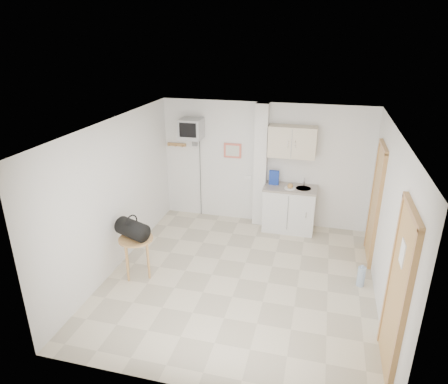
% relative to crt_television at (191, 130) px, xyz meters
% --- Properties ---
extents(ground, '(4.50, 4.50, 0.00)m').
position_rel_crt_television_xyz_m(ground, '(1.45, -2.02, -1.94)').
color(ground, beige).
rests_on(ground, ground).
extents(room_envelope, '(4.24, 4.54, 2.55)m').
position_rel_crt_television_xyz_m(room_envelope, '(1.69, -1.93, -0.40)').
color(room_envelope, white).
rests_on(room_envelope, ground).
extents(kitchenette, '(1.03, 0.58, 2.10)m').
position_rel_crt_television_xyz_m(kitchenette, '(2.02, -0.02, -1.13)').
color(kitchenette, silver).
rests_on(kitchenette, ground).
extents(crt_television, '(0.44, 0.45, 2.15)m').
position_rel_crt_television_xyz_m(crt_television, '(0.00, 0.00, 0.00)').
color(crt_television, slate).
rests_on(crt_television, ground).
extents(round_table, '(0.55, 0.55, 0.67)m').
position_rel_crt_television_xyz_m(round_table, '(-0.20, -2.30, -1.37)').
color(round_table, '#AD6E42').
rests_on(round_table, ground).
extents(duffel_bag, '(0.61, 0.48, 0.40)m').
position_rel_crt_television_xyz_m(duffel_bag, '(-0.25, -2.28, -1.11)').
color(duffel_bag, black).
rests_on(duffel_bag, round_table).
extents(water_bottle, '(0.12, 0.12, 0.37)m').
position_rel_crt_television_xyz_m(water_bottle, '(3.34, -1.72, -1.77)').
color(water_bottle, '#9BB2CD').
rests_on(water_bottle, ground).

